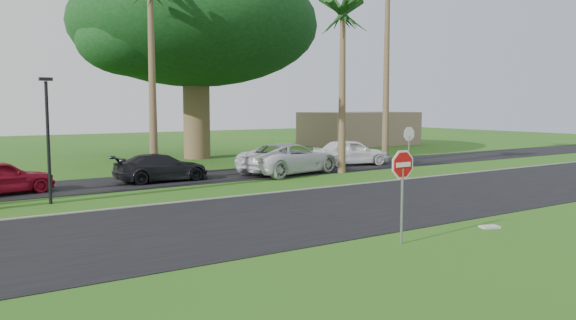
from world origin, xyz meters
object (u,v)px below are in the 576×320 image
at_px(stop_sign_far, 409,140).
at_px(car_pickup, 351,152).
at_px(car_dark, 162,168).
at_px(stop_sign_near, 402,177).
at_px(car_minivan, 290,159).

height_order(stop_sign_far, car_pickup, stop_sign_far).
xyz_separation_m(car_dark, car_pickup, (12.21, 0.61, 0.13)).
relative_size(stop_sign_near, car_pickup, 0.57).
relative_size(stop_sign_near, stop_sign_far, 1.00).
height_order(stop_sign_far, car_dark, stop_sign_far).
xyz_separation_m(stop_sign_far, car_dark, (-12.35, 4.04, -1.12)).
height_order(stop_sign_near, car_dark, stop_sign_near).
bearing_deg(stop_sign_far, car_pickup, -88.35).
bearing_deg(car_minivan, car_pickup, -87.97).
height_order(stop_sign_near, car_minivan, stop_sign_near).
distance_m(stop_sign_far, car_dark, 13.04).
distance_m(car_minivan, car_pickup, 5.68).
bearing_deg(stop_sign_far, stop_sign_near, 43.73).
relative_size(car_minivan, car_pickup, 1.27).
relative_size(stop_sign_far, car_minivan, 0.45).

